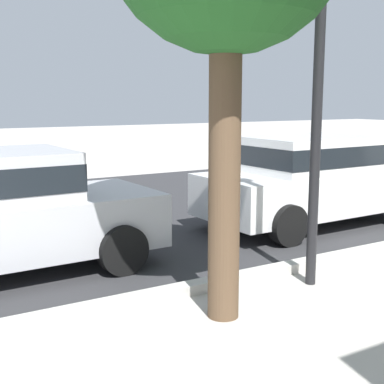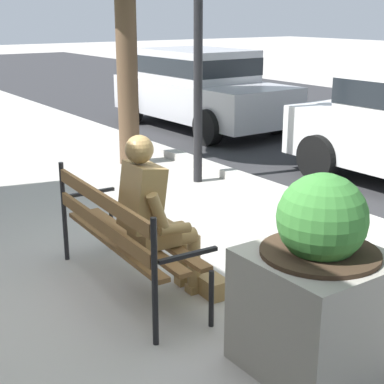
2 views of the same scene
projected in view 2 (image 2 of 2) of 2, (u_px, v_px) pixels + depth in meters
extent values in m
plane|color=#ADA8A0|center=(140.00, 301.00, 4.77)|extent=(80.00, 80.00, 0.00)
cube|color=#B2AFA8|center=(373.00, 224.00, 6.34)|extent=(60.00, 0.20, 0.12)
cube|color=brown|center=(113.00, 243.00, 4.78)|extent=(1.70, 0.19, 0.04)
cube|color=brown|center=(133.00, 238.00, 4.88)|extent=(1.70, 0.19, 0.04)
cube|color=brown|center=(152.00, 234.00, 4.97)|extent=(1.70, 0.19, 0.04)
cube|color=brown|center=(102.00, 225.00, 4.69)|extent=(1.70, 0.12, 0.11)
cube|color=brown|center=(101.00, 199.00, 4.62)|extent=(1.70, 0.12, 0.11)
cylinder|color=black|center=(112.00, 228.00, 5.76)|extent=(0.04, 0.04, 0.45)
cylinder|color=black|center=(64.00, 212.00, 5.44)|extent=(0.04, 0.04, 0.95)
cube|color=black|center=(91.00, 193.00, 5.54)|extent=(0.06, 0.48, 0.03)
cylinder|color=black|center=(211.00, 299.00, 4.33)|extent=(0.04, 0.04, 0.45)
cylinder|color=black|center=(155.00, 283.00, 4.02)|extent=(0.04, 0.04, 0.95)
cube|color=black|center=(188.00, 255.00, 4.11)|extent=(0.06, 0.48, 0.03)
cube|color=olive|center=(154.00, 233.00, 4.68)|extent=(0.36, 0.34, 0.16)
cube|color=olive|center=(142.00, 197.00, 4.54)|extent=(0.38, 0.31, 0.55)
sphere|color=olive|center=(139.00, 149.00, 4.42)|extent=(0.22, 0.22, 0.22)
cylinder|color=olive|center=(132.00, 196.00, 4.74)|extent=(0.10, 0.19, 0.29)
cylinder|color=olive|center=(147.00, 212.00, 4.87)|extent=(0.09, 0.27, 0.10)
cylinder|color=olive|center=(158.00, 211.00, 4.38)|extent=(0.10, 0.19, 0.29)
cylinder|color=olive|center=(175.00, 229.00, 4.50)|extent=(0.09, 0.27, 0.10)
cylinder|color=olive|center=(164.00, 231.00, 4.84)|extent=(0.15, 0.37, 0.14)
cylinder|color=olive|center=(183.00, 257.00, 5.01)|extent=(0.11, 0.11, 0.50)
cube|color=olive|center=(189.00, 278.00, 5.10)|extent=(0.12, 0.25, 0.07)
cylinder|color=olive|center=(175.00, 238.00, 4.69)|extent=(0.15, 0.37, 0.14)
cylinder|color=olive|center=(194.00, 264.00, 4.86)|extent=(0.11, 0.11, 0.50)
cube|color=olive|center=(200.00, 286.00, 4.95)|extent=(0.12, 0.25, 0.07)
cube|color=olive|center=(212.00, 286.00, 4.85)|extent=(0.29, 0.20, 0.16)
cube|color=gray|center=(316.00, 311.00, 3.79)|extent=(0.84, 0.84, 0.79)
cylinder|color=#38281C|center=(320.00, 252.00, 3.67)|extent=(0.76, 0.76, 0.03)
sphere|color=#387A33|center=(322.00, 218.00, 3.61)|extent=(0.57, 0.57, 0.57)
cylinder|color=brown|center=(127.00, 67.00, 8.73)|extent=(0.32, 0.32, 2.94)
cube|color=#B7B7BC|center=(201.00, 98.00, 11.71)|extent=(4.13, 1.78, 0.70)
cube|color=#B7B7BC|center=(197.00, 65.00, 11.63)|extent=(2.16, 1.61, 0.60)
cube|color=black|center=(197.00, 65.00, 11.63)|extent=(2.17, 1.62, 0.33)
cylinder|color=black|center=(278.00, 118.00, 11.24)|extent=(0.64, 0.23, 0.64)
cylinder|color=black|center=(208.00, 127.00, 10.28)|extent=(0.64, 0.23, 0.64)
cylinder|color=black|center=(196.00, 101.00, 13.30)|extent=(0.64, 0.23, 0.64)
cylinder|color=black|center=(131.00, 108.00, 12.35)|extent=(0.64, 0.23, 0.64)
cylinder|color=black|center=(318.00, 157.00, 8.15)|extent=(0.64, 0.23, 0.64)
cylinder|color=black|center=(198.00, 49.00, 7.64)|extent=(0.12, 0.12, 3.60)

